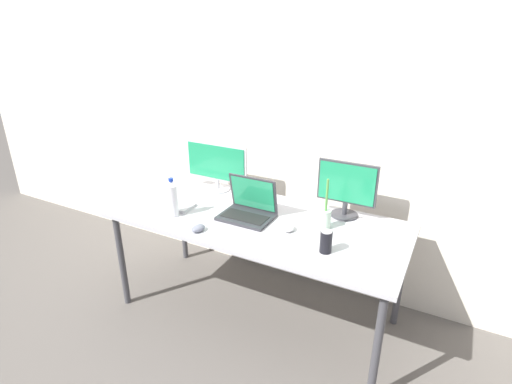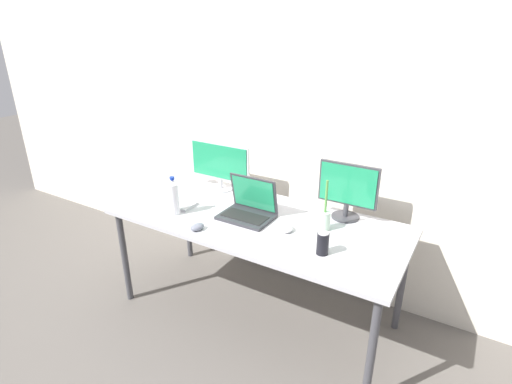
% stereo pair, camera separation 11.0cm
% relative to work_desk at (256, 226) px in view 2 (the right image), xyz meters
% --- Properties ---
extents(ground_plane, '(16.00, 16.00, 0.00)m').
position_rel_work_desk_xyz_m(ground_plane, '(0.00, 0.00, -0.69)').
color(ground_plane, '#5B5651').
extents(wall_back, '(7.00, 0.08, 2.60)m').
position_rel_work_desk_xyz_m(wall_back, '(0.00, 0.59, 0.61)').
color(wall_back, silver).
rests_on(wall_back, ground).
extents(work_desk, '(1.88, 0.81, 0.74)m').
position_rel_work_desk_xyz_m(work_desk, '(0.00, 0.00, 0.00)').
color(work_desk, '#424247').
rests_on(work_desk, ground).
extents(monitor_left, '(0.50, 0.18, 0.35)m').
position_rel_work_desk_xyz_m(monitor_left, '(-0.47, 0.28, 0.25)').
color(monitor_left, silver).
rests_on(monitor_left, work_desk).
extents(monitor_center, '(0.37, 0.17, 0.36)m').
position_rel_work_desk_xyz_m(monitor_center, '(0.48, 0.30, 0.25)').
color(monitor_center, '#38383D').
rests_on(monitor_center, work_desk).
extents(laptop_silver, '(0.33, 0.24, 0.25)m').
position_rel_work_desk_xyz_m(laptop_silver, '(-0.05, 0.00, 0.11)').
color(laptop_silver, '#2D2D33').
rests_on(laptop_silver, work_desk).
extents(keyboard_main, '(0.44, 0.17, 0.02)m').
position_rel_work_desk_xyz_m(keyboard_main, '(-0.66, -0.11, 0.06)').
color(keyboard_main, '#B2B2B7').
rests_on(keyboard_main, work_desk).
extents(mouse_by_keyboard, '(0.08, 0.10, 0.04)m').
position_rel_work_desk_xyz_m(mouse_by_keyboard, '(-0.22, -0.31, 0.07)').
color(mouse_by_keyboard, slate).
rests_on(mouse_by_keyboard, work_desk).
extents(mouse_by_laptop, '(0.07, 0.10, 0.04)m').
position_rel_work_desk_xyz_m(mouse_by_laptop, '(0.25, -0.05, 0.07)').
color(mouse_by_laptop, silver).
rests_on(mouse_by_laptop, work_desk).
extents(water_bottle, '(0.07, 0.07, 0.26)m').
position_rel_work_desk_xyz_m(water_bottle, '(-0.48, -0.22, 0.17)').
color(water_bottle, silver).
rests_on(water_bottle, work_desk).
extents(soda_can_near_keyboard, '(0.07, 0.07, 0.13)m').
position_rel_work_desk_xyz_m(soda_can_near_keyboard, '(0.52, -0.18, 0.12)').
color(soda_can_near_keyboard, black).
rests_on(soda_can_near_keyboard, work_desk).
extents(bamboo_vase, '(0.07, 0.07, 0.32)m').
position_rel_work_desk_xyz_m(bamboo_vase, '(0.43, 0.08, 0.12)').
color(bamboo_vase, '#B2D1B7').
rests_on(bamboo_vase, work_desk).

